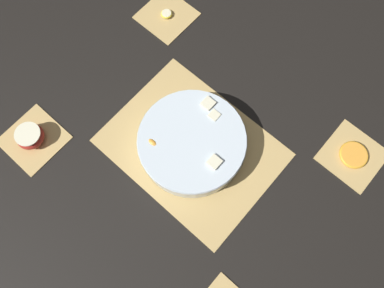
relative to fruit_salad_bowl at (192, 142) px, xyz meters
name	(u,v)px	position (x,y,z in m)	size (l,w,h in m)	color
ground_plane	(192,148)	(0.00, 0.00, -0.05)	(6.00, 6.00, 0.00)	black
bamboo_mat_center	(192,147)	(0.00, 0.00, -0.04)	(0.47, 0.36, 0.01)	tan
coaster_mat_near_left	(34,139)	(-0.36, -0.28, -0.04)	(0.16, 0.16, 0.01)	tan
coaster_mat_far_left	(167,15)	(-0.36, 0.28, -0.04)	(0.16, 0.16, 0.01)	tan
coaster_mat_far_right	(353,156)	(0.36, 0.28, -0.04)	(0.16, 0.16, 0.01)	tan
fruit_salad_bowl	(192,142)	(0.00, 0.00, 0.00)	(0.30, 0.30, 0.08)	silver
apple_half	(30,136)	(-0.36, -0.28, -0.02)	(0.08, 0.08, 0.04)	#B72D23
orange_slice_whole	(354,155)	(0.36, 0.28, -0.03)	(0.08, 0.08, 0.01)	#F9A338
banana_coin_single	(167,14)	(-0.36, 0.28, -0.03)	(0.04, 0.04, 0.01)	#F4EABC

